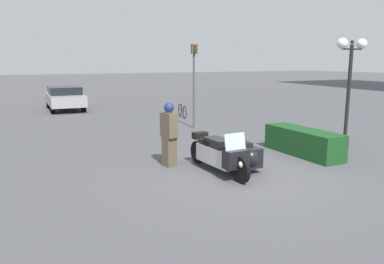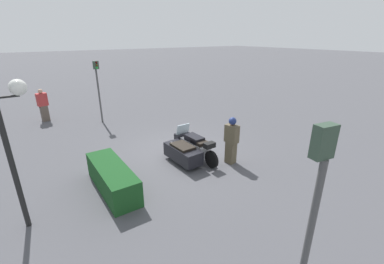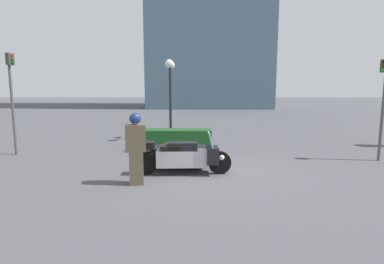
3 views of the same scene
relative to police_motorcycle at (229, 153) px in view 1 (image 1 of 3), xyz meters
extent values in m
plane|color=#4C4C51|center=(0.69, 0.04, -0.46)|extent=(160.00, 160.00, 0.00)
cylinder|color=black|center=(0.99, -0.30, -0.14)|extent=(0.64, 0.13, 0.63)
cylinder|color=black|center=(-1.02, -0.39, -0.14)|extent=(0.64, 0.13, 0.63)
cylinder|color=black|center=(-0.23, 0.27, -0.21)|extent=(0.50, 0.12, 0.49)
cube|color=#B7B7BC|center=(-0.01, -0.35, -0.01)|extent=(1.44, 0.50, 0.45)
cube|color=black|center=(-0.01, -0.35, 0.31)|extent=(0.79, 0.45, 0.24)
cube|color=black|center=(-0.33, -0.36, 0.29)|extent=(0.59, 0.44, 0.12)
cube|color=black|center=(0.79, -0.31, 0.08)|extent=(0.35, 0.61, 0.44)
cube|color=silver|center=(0.74, -0.31, 0.49)|extent=(0.14, 0.58, 0.40)
sphere|color=white|center=(1.05, -0.30, 0.01)|extent=(0.18, 0.18, 0.18)
cube|color=black|center=(-0.17, 0.28, -0.06)|extent=(1.63, 0.73, 0.50)
sphere|color=black|center=(0.51, 0.31, -0.04)|extent=(0.47, 0.47, 0.47)
cube|color=black|center=(-0.17, 0.28, 0.23)|extent=(0.90, 0.60, 0.09)
cube|color=black|center=(-0.89, -0.38, 0.36)|extent=(0.26, 0.41, 0.18)
cube|color=brown|center=(-1.11, -1.21, -0.05)|extent=(0.38, 0.34, 0.82)
cube|color=brown|center=(-1.11, -1.21, 0.68)|extent=(0.52, 0.36, 0.65)
sphere|color=tan|center=(-1.11, -1.21, 1.11)|extent=(0.22, 0.22, 0.22)
sphere|color=navy|center=(-1.11, -1.21, 1.15)|extent=(0.28, 0.28, 0.28)
cube|color=#19471E|center=(-0.41, 2.95, -0.07)|extent=(2.68, 0.82, 0.79)
cylinder|color=black|center=(-0.80, 5.22, 1.23)|extent=(0.12, 0.12, 3.37)
cylinder|color=black|center=(-0.80, 5.22, 2.76)|extent=(0.05, 0.91, 0.05)
sphere|color=white|center=(-0.80, 5.68, 2.94)|extent=(0.35, 0.35, 0.35)
sphere|color=white|center=(-0.80, 4.77, 2.94)|extent=(0.35, 0.35, 0.35)
sphere|color=black|center=(-0.80, 5.22, 2.99)|extent=(0.12, 0.12, 0.12)
cylinder|color=#4C4C4C|center=(-6.06, 2.09, 1.10)|extent=(0.09, 0.09, 3.13)
cube|color=#334738|center=(-6.01, 2.08, 2.87)|extent=(0.18, 0.28, 0.40)
sphere|color=red|center=(-5.94, 2.07, 3.00)|extent=(0.11, 0.11, 0.11)
sphere|color=#462D06|center=(-5.94, 2.07, 2.87)|extent=(0.11, 0.11, 0.11)
sphere|color=#07350F|center=(-5.94, 2.07, 2.74)|extent=(0.11, 0.11, 0.11)
cube|color=#9E9EA3|center=(-15.05, -1.85, 0.17)|extent=(4.52, 2.04, 0.60)
cube|color=black|center=(-15.05, -1.85, 0.69)|extent=(2.38, 1.81, 0.44)
cylinder|color=black|center=(-16.46, -2.63, -0.13)|extent=(0.67, 0.25, 0.66)
cylinder|color=black|center=(-16.40, -0.97, -0.13)|extent=(0.67, 0.25, 0.66)
cylinder|color=black|center=(-13.70, -2.73, -0.13)|extent=(0.67, 0.25, 0.66)
cylinder|color=black|center=(-13.64, -1.07, -0.13)|extent=(0.67, 0.25, 0.66)
torus|color=black|center=(-8.74, 2.95, -0.16)|extent=(0.65, 0.17, 0.65)
torus|color=black|center=(-9.67, 3.14, -0.16)|extent=(0.65, 0.17, 0.65)
cylinder|color=black|center=(-9.20, 3.04, -0.09)|extent=(0.84, 0.22, 0.05)
cylinder|color=black|center=(-9.34, 3.07, 0.06)|extent=(0.04, 0.04, 0.31)
camera|label=1|loc=(8.01, -5.17, 2.37)|focal=35.00mm
camera|label=2|loc=(-7.35, 4.76, 3.97)|focal=24.00mm
camera|label=3|loc=(0.34, -8.29, 1.84)|focal=28.00mm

